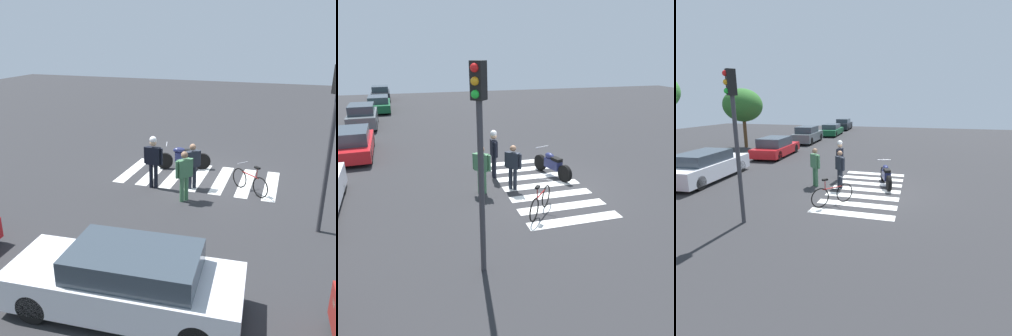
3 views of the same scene
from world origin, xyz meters
TOP-DOWN VIEW (x-y plane):
  - ground_plane at (0.00, 0.00)m, footprint 60.00×60.00m
  - police_motorcycle at (0.81, -0.75)m, footprint 2.12×0.86m
  - leaning_bicycle at (-2.02, 0.85)m, footprint 1.35×1.18m
  - officer_on_foot at (1.27, 1.50)m, footprint 0.70×0.25m
  - officer_by_motorcycle at (-0.04, 1.13)m, footprint 0.49×0.50m
  - pedestrian_bystander at (-0.07, 2.24)m, footprint 0.46×0.55m
  - crosswalk_stripes at (-0.00, 0.00)m, footprint 5.85×2.92m
  - car_white_van at (-0.44, 7.61)m, footprint 4.74×2.08m
  - traffic_light_pole at (-4.20, 3.05)m, footprint 0.35×0.34m

SIDE VIEW (x-z plane):
  - ground_plane at x=0.00m, z-range 0.00..0.00m
  - crosswalk_stripes at x=0.00m, z-range 0.00..0.01m
  - leaning_bicycle at x=-2.02m, z-range -0.12..0.90m
  - police_motorcycle at x=0.81m, z-range -0.06..0.99m
  - car_white_van at x=-0.44m, z-range -0.03..1.35m
  - officer_by_motorcycle at x=-0.04m, z-range 0.11..1.74m
  - pedestrian_bystander at x=-0.07m, z-range 0.12..1.82m
  - officer_on_foot at x=1.27m, z-range 0.17..2.05m
  - traffic_light_pole at x=-4.20m, z-range 0.75..5.26m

